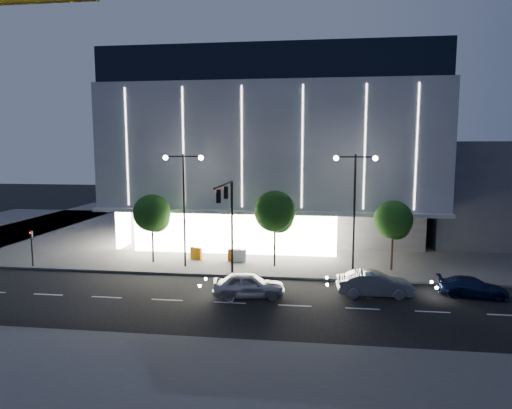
{
  "coord_description": "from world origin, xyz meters",
  "views": [
    {
      "loc": [
        7.12,
        -28.12,
        9.55
      ],
      "look_at": [
        2.48,
        7.3,
        5.0
      ],
      "focal_mm": 32.0,
      "sensor_mm": 36.0,
      "label": 1
    }
  ],
  "objects_px": {
    "traffic_mast": "(228,211)",
    "car_third": "(472,287)",
    "tree_mid": "(275,214)",
    "car_lead": "(249,285)",
    "barrier_c": "(234,255)",
    "barrier_d": "(239,256)",
    "street_lamp_east": "(355,196)",
    "street_lamp_west": "(184,193)",
    "car_second": "(375,284)",
    "tree_right": "(393,222)",
    "tree_left": "(152,215)",
    "barrier_a": "(196,253)",
    "ped_signal_far": "(32,244)"
  },
  "relations": [
    {
      "from": "traffic_mast",
      "to": "car_third",
      "type": "xyz_separation_m",
      "value": [
        16.21,
        -1.61,
        -4.41
      ]
    },
    {
      "from": "tree_mid",
      "to": "car_lead",
      "type": "height_order",
      "value": "tree_mid"
    },
    {
      "from": "barrier_c",
      "to": "barrier_d",
      "type": "bearing_deg",
      "value": -44.51
    },
    {
      "from": "car_lead",
      "to": "street_lamp_east",
      "type": "bearing_deg",
      "value": -55.08
    },
    {
      "from": "tree_mid",
      "to": "barrier_c",
      "type": "bearing_deg",
      "value": 161.33
    },
    {
      "from": "street_lamp_west",
      "to": "street_lamp_east",
      "type": "bearing_deg",
      "value": 0.0
    },
    {
      "from": "car_second",
      "to": "traffic_mast",
      "type": "bearing_deg",
      "value": 73.89
    },
    {
      "from": "street_lamp_east",
      "to": "tree_right",
      "type": "xyz_separation_m",
      "value": [
        3.03,
        1.02,
        -2.07
      ]
    },
    {
      "from": "tree_left",
      "to": "car_second",
      "type": "xyz_separation_m",
      "value": [
        16.97,
        -6.01,
        -3.24
      ]
    },
    {
      "from": "street_lamp_west",
      "to": "car_third",
      "type": "relative_size",
      "value": 2.12
    },
    {
      "from": "car_second",
      "to": "barrier_d",
      "type": "distance_m",
      "value": 12.16
    },
    {
      "from": "tree_mid",
      "to": "barrier_a",
      "type": "relative_size",
      "value": 5.59
    },
    {
      "from": "traffic_mast",
      "to": "barrier_d",
      "type": "xyz_separation_m",
      "value": [
        0.02,
        4.62,
        -4.38
      ]
    },
    {
      "from": "car_second",
      "to": "tree_mid",
      "type": "bearing_deg",
      "value": 46.23
    },
    {
      "from": "tree_left",
      "to": "car_third",
      "type": "bearing_deg",
      "value": -12.86
    },
    {
      "from": "tree_right",
      "to": "ped_signal_far",
      "type": "bearing_deg",
      "value": -174.86
    },
    {
      "from": "tree_mid",
      "to": "barrier_d",
      "type": "distance_m",
      "value": 4.85
    },
    {
      "from": "traffic_mast",
      "to": "barrier_a",
      "type": "bearing_deg",
      "value": 126.85
    },
    {
      "from": "traffic_mast",
      "to": "tree_mid",
      "type": "relative_size",
      "value": 1.15
    },
    {
      "from": "street_lamp_west",
      "to": "car_lead",
      "type": "bearing_deg",
      "value": -46.21
    },
    {
      "from": "tree_mid",
      "to": "barrier_c",
      "type": "distance_m",
      "value": 5.2
    },
    {
      "from": "tree_right",
      "to": "barrier_c",
      "type": "distance_m",
      "value": 12.94
    },
    {
      "from": "street_lamp_east",
      "to": "tree_left",
      "type": "bearing_deg",
      "value": 176.35
    },
    {
      "from": "traffic_mast",
      "to": "car_third",
      "type": "bearing_deg",
      "value": -5.67
    },
    {
      "from": "street_lamp_west",
      "to": "street_lamp_east",
      "type": "distance_m",
      "value": 13.0
    },
    {
      "from": "car_third",
      "to": "barrier_d",
      "type": "relative_size",
      "value": 3.87
    },
    {
      "from": "tree_left",
      "to": "car_lead",
      "type": "height_order",
      "value": "tree_left"
    },
    {
      "from": "ped_signal_far",
      "to": "tree_right",
      "type": "distance_m",
      "value": 28.21
    },
    {
      "from": "street_lamp_west",
      "to": "barrier_d",
      "type": "distance_m",
      "value": 6.94
    },
    {
      "from": "street_lamp_east",
      "to": "barrier_c",
      "type": "distance_m",
      "value": 11.06
    },
    {
      "from": "street_lamp_west",
      "to": "ped_signal_far",
      "type": "bearing_deg",
      "value": -172.87
    },
    {
      "from": "traffic_mast",
      "to": "street_lamp_east",
      "type": "bearing_deg",
      "value": 16.48
    },
    {
      "from": "car_lead",
      "to": "street_lamp_west",
      "type": "bearing_deg",
      "value": 36.91
    },
    {
      "from": "car_lead",
      "to": "car_second",
      "type": "relative_size",
      "value": 0.96
    },
    {
      "from": "traffic_mast",
      "to": "car_lead",
      "type": "height_order",
      "value": "traffic_mast"
    },
    {
      "from": "barrier_a",
      "to": "tree_mid",
      "type": "bearing_deg",
      "value": 13.57
    },
    {
      "from": "tree_mid",
      "to": "barrier_a",
      "type": "xyz_separation_m",
      "value": [
        -6.75,
        1.29,
        -3.68
      ]
    },
    {
      "from": "tree_mid",
      "to": "tree_right",
      "type": "bearing_deg",
      "value": -0.0
    },
    {
      "from": "car_second",
      "to": "car_third",
      "type": "relative_size",
      "value": 1.13
    },
    {
      "from": "barrier_c",
      "to": "tree_left",
      "type": "bearing_deg",
      "value": 171.97
    },
    {
      "from": "street_lamp_east",
      "to": "car_second",
      "type": "height_order",
      "value": "street_lamp_east"
    },
    {
      "from": "street_lamp_east",
      "to": "car_second",
      "type": "distance_m",
      "value": 7.25
    },
    {
      "from": "street_lamp_east",
      "to": "car_third",
      "type": "bearing_deg",
      "value": -30.66
    },
    {
      "from": "barrier_a",
      "to": "barrier_d",
      "type": "bearing_deg",
      "value": 19.07
    },
    {
      "from": "barrier_c",
      "to": "car_second",
      "type": "bearing_deg",
      "value": -52.74
    },
    {
      "from": "tree_left",
      "to": "tree_right",
      "type": "bearing_deg",
      "value": -0.0
    },
    {
      "from": "street_lamp_west",
      "to": "tree_right",
      "type": "bearing_deg",
      "value": 3.64
    },
    {
      "from": "traffic_mast",
      "to": "barrier_a",
      "type": "distance_m",
      "value": 7.6
    },
    {
      "from": "street_lamp_west",
      "to": "barrier_d",
      "type": "height_order",
      "value": "street_lamp_west"
    },
    {
      "from": "barrier_a",
      "to": "barrier_c",
      "type": "distance_m",
      "value": 3.28
    }
  ]
}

